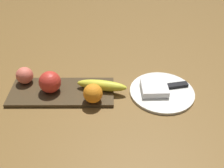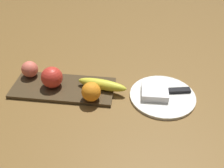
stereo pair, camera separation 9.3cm
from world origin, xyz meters
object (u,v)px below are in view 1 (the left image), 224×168
at_px(apple, 50,82).
at_px(folded_napkin, 154,88).
at_px(banana, 102,85).
at_px(fruit_tray, 62,92).
at_px(orange_near_apple, 93,93).
at_px(dinner_plate, 162,92).
at_px(peach, 25,75).
at_px(knife, 172,86).

xyz_separation_m(apple, folded_napkin, (-0.38, -0.00, -0.03)).
relative_size(banana, folded_napkin, 1.96).
xyz_separation_m(fruit_tray, banana, (-0.15, -0.00, 0.03)).
bearing_deg(banana, apple, -168.65).
xyz_separation_m(orange_near_apple, dinner_plate, (-0.25, -0.06, -0.04)).
distance_m(peach, dinner_plate, 0.52).
xyz_separation_m(orange_near_apple, peach, (0.26, -0.11, -0.00)).
height_order(orange_near_apple, peach, orange_near_apple).
distance_m(fruit_tray, knife, 0.41).
relative_size(dinner_plate, folded_napkin, 2.51).
bearing_deg(folded_napkin, dinner_plate, 180.00).
xyz_separation_m(apple, peach, (0.11, -0.05, -0.01)).
distance_m(orange_near_apple, knife, 0.30).
height_order(apple, banana, apple).
bearing_deg(fruit_tray, apple, 0.48).
xyz_separation_m(peach, knife, (-0.56, 0.03, -0.03)).
bearing_deg(dinner_plate, orange_near_apple, 12.79).
xyz_separation_m(fruit_tray, orange_near_apple, (-0.12, 0.06, 0.04)).
height_order(banana, peach, peach).
xyz_separation_m(peach, folded_napkin, (-0.49, 0.05, -0.02)).
distance_m(apple, dinner_plate, 0.41).
height_order(orange_near_apple, dinner_plate, orange_near_apple).
height_order(apple, knife, apple).
relative_size(peach, dinner_plate, 0.27).
xyz_separation_m(apple, orange_near_apple, (-0.16, 0.06, -0.01)).
relative_size(apple, banana, 0.43).
distance_m(peach, folded_napkin, 0.49).
bearing_deg(fruit_tray, folded_napkin, 180.00).
height_order(folded_napkin, knife, folded_napkin).
distance_m(banana, orange_near_apple, 0.07).
height_order(fruit_tray, orange_near_apple, orange_near_apple).
relative_size(fruit_tray, folded_napkin, 4.04).
relative_size(fruit_tray, knife, 2.11).
relative_size(apple, orange_near_apple, 1.17).
relative_size(apple, dinner_plate, 0.33).
bearing_deg(knife, dinner_plate, 17.31).
bearing_deg(dinner_plate, knife, -151.51).
height_order(fruit_tray, apple, apple).
bearing_deg(fruit_tray, peach, -19.44).
distance_m(apple, peach, 0.12).
distance_m(banana, knife, 0.26).
distance_m(fruit_tray, folded_napkin, 0.34).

